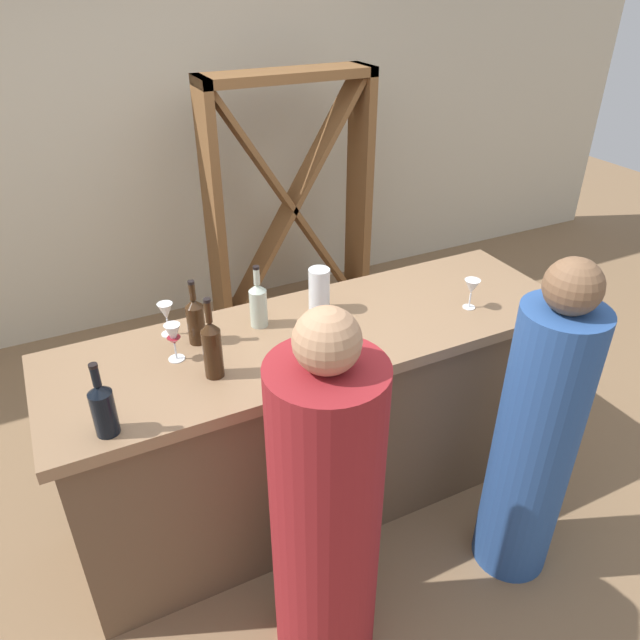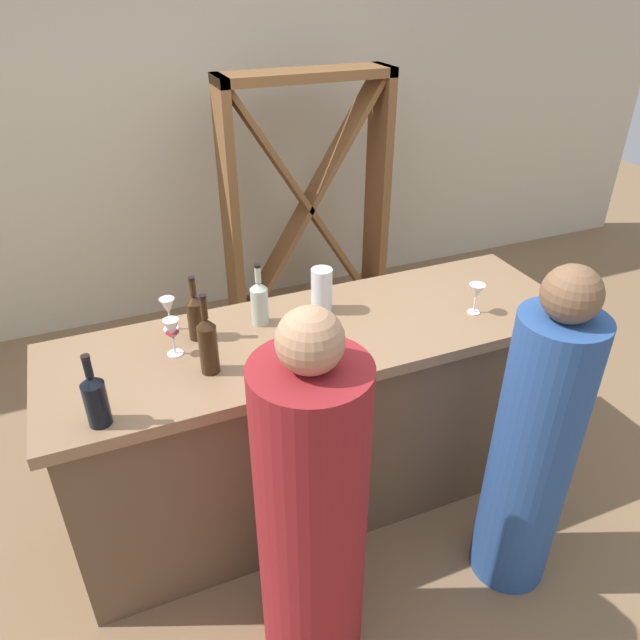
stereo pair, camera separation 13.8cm
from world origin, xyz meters
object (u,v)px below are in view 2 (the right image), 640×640
(wine_glass_near_center, at_px, (172,332))
(person_left_guest, at_px, (533,449))
(person_center_guest, at_px, (312,516))
(wine_glass_near_left, at_px, (476,292))
(water_pitcher, at_px, (322,290))
(wine_bottle_second_right_clear_pale, at_px, (259,302))
(wine_bottle_second_left_amber_brown, at_px, (208,343))
(wine_glass_near_right, at_px, (168,308))
(wine_rack, at_px, (307,206))
(wine_bottle_leftmost_near_black, at_px, (95,398))
(wine_bottle_center_amber_brown, at_px, (196,315))

(wine_glass_near_center, distance_m, person_left_guest, 1.47)
(person_center_guest, bearing_deg, wine_glass_near_left, -60.24)
(person_left_guest, bearing_deg, water_pitcher, 54.35)
(wine_bottle_second_right_clear_pale, height_order, person_left_guest, person_left_guest)
(wine_bottle_second_left_amber_brown, xyz_separation_m, person_center_guest, (0.19, -0.56, -0.41))
(wine_bottle_second_left_amber_brown, distance_m, wine_glass_near_left, 1.18)
(wine_glass_near_right, bearing_deg, wine_bottle_second_right_clear_pale, -14.99)
(wine_rack, bearing_deg, wine_bottle_leftmost_near_black, -128.11)
(person_left_guest, bearing_deg, person_center_guest, 110.18)
(water_pitcher, bearing_deg, wine_bottle_leftmost_near_black, -157.26)
(wine_bottle_leftmost_near_black, height_order, water_pitcher, wine_bottle_leftmost_near_black)
(wine_rack, relative_size, wine_glass_near_center, 11.06)
(wine_bottle_second_right_clear_pale, xyz_separation_m, person_center_guest, (-0.09, -0.82, -0.39))
(wine_glass_near_right, bearing_deg, water_pitcher, -8.77)
(wine_bottle_center_amber_brown, distance_m, person_left_guest, 1.43)
(wine_glass_near_left, distance_m, person_left_guest, 0.70)
(wine_bottle_second_left_amber_brown, relative_size, person_center_guest, 0.22)
(wine_glass_near_center, bearing_deg, person_center_guest, -68.28)
(wine_rack, xyz_separation_m, person_left_guest, (0.02, -2.35, -0.19))
(wine_bottle_center_amber_brown, relative_size, wine_bottle_second_right_clear_pale, 1.00)
(wine_bottle_second_left_amber_brown, relative_size, wine_glass_near_center, 2.08)
(wine_bottle_center_amber_brown, bearing_deg, wine_bottle_leftmost_near_black, -136.47)
(wine_bottle_leftmost_near_black, xyz_separation_m, wine_bottle_center_amber_brown, (0.42, 0.40, 0.00))
(water_pitcher, bearing_deg, wine_bottle_center_amber_brown, -179.09)
(person_left_guest, bearing_deg, wine_glass_near_right, 73.38)
(wine_bottle_leftmost_near_black, xyz_separation_m, wine_bottle_second_right_clear_pale, (0.69, 0.41, 0.00))
(wine_bottle_second_right_clear_pale, relative_size, wine_glass_near_right, 1.90)
(wine_bottle_second_right_clear_pale, bearing_deg, person_center_guest, -96.59)
(wine_glass_near_left, xyz_separation_m, person_center_guest, (-0.99, -0.54, -0.39))
(wine_bottle_second_right_clear_pale, height_order, wine_glass_near_center, wine_bottle_second_right_clear_pale)
(person_left_guest, bearing_deg, wine_glass_near_center, 79.94)
(wine_glass_near_left, xyz_separation_m, water_pitcher, (-0.61, 0.27, 0.00))
(wine_bottle_leftmost_near_black, height_order, person_center_guest, person_center_guest)
(wine_glass_near_right, height_order, person_center_guest, person_center_guest)
(wine_bottle_second_left_amber_brown, xyz_separation_m, wine_glass_near_center, (-0.10, 0.17, -0.02))
(wine_bottle_center_amber_brown, bearing_deg, wine_bottle_second_left_amber_brown, -92.01)
(person_center_guest, bearing_deg, wine_bottle_leftmost_near_black, 56.86)
(wine_bottle_leftmost_near_black, xyz_separation_m, wine_glass_near_right, (0.33, 0.51, -0.00))
(wine_bottle_second_right_clear_pale, xyz_separation_m, wine_glass_near_right, (-0.36, 0.10, -0.00))
(wine_rack, distance_m, person_center_guest, 2.49)
(wine_bottle_second_right_clear_pale, bearing_deg, wine_bottle_center_amber_brown, -177.65)
(wine_glass_near_right, bearing_deg, person_left_guest, -38.62)
(wine_bottle_second_right_clear_pale, xyz_separation_m, water_pitcher, (0.28, -0.00, -0.00))
(wine_bottle_leftmost_near_black, bearing_deg, wine_glass_near_right, 57.16)
(wine_bottle_leftmost_near_black, xyz_separation_m, water_pitcher, (0.98, 0.41, -0.00))
(wine_rack, bearing_deg, wine_bottle_center_amber_brown, -125.49)
(wine_bottle_second_left_amber_brown, relative_size, wine_bottle_center_amber_brown, 1.18)
(wine_glass_near_left, height_order, wine_glass_near_center, wine_glass_near_center)
(wine_rack, relative_size, wine_bottle_second_right_clear_pale, 6.26)
(wine_glass_near_left, xyz_separation_m, wine_glass_near_center, (-1.28, 0.18, 0.00))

